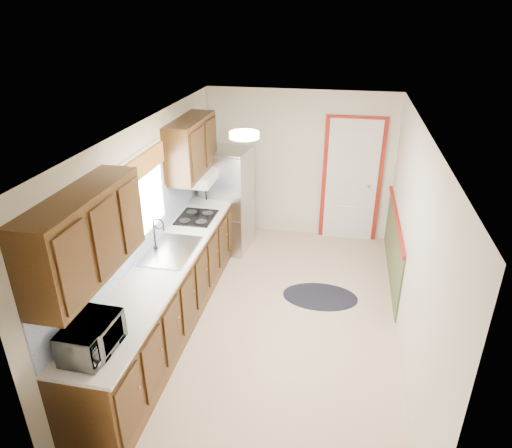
% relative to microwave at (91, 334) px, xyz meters
% --- Properties ---
extents(room_shell, '(3.20, 5.20, 2.52)m').
position_rel_microwave_xyz_m(room_shell, '(1.20, 1.95, 0.08)').
color(room_shell, beige).
rests_on(room_shell, ground).
extents(kitchen_run, '(0.63, 4.00, 2.20)m').
position_rel_microwave_xyz_m(kitchen_run, '(-0.04, 1.66, -0.31)').
color(kitchen_run, '#351F0C').
rests_on(kitchen_run, ground).
extents(back_wall_trim, '(1.12, 2.30, 2.08)m').
position_rel_microwave_xyz_m(back_wall_trim, '(2.19, 4.16, -0.23)').
color(back_wall_trim, maroon).
rests_on(back_wall_trim, ground).
extents(ceiling_fixture, '(0.30, 0.30, 0.06)m').
position_rel_microwave_xyz_m(ceiling_fixture, '(0.90, 1.75, 1.24)').
color(ceiling_fixture, '#FFD88C').
rests_on(ceiling_fixture, room_shell).
extents(microwave, '(0.30, 0.53, 0.35)m').
position_rel_microwave_xyz_m(microwave, '(0.00, 0.00, 0.00)').
color(microwave, white).
rests_on(microwave, kitchen_run).
extents(refrigerator, '(0.75, 0.72, 1.62)m').
position_rel_microwave_xyz_m(refrigerator, '(0.18, 3.70, -0.30)').
color(refrigerator, '#B7B7BC').
rests_on(refrigerator, ground).
extents(rug, '(1.01, 0.67, 0.01)m').
position_rel_microwave_xyz_m(rug, '(1.74, 2.54, -1.11)').
color(rug, black).
rests_on(rug, ground).
extents(cooktop, '(0.47, 0.57, 0.02)m').
position_rel_microwave_xyz_m(cooktop, '(0.01, 2.70, -0.17)').
color(cooktop, black).
rests_on(cooktop, kitchen_run).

